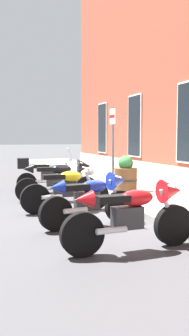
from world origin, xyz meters
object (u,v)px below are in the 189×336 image
Objects in this scene: motorcycle_yellow_naked at (67,190)px; parking_sign at (113,137)px; motorcycle_silver_touring at (46,174)px; motorcycle_black_sport at (61,179)px; motorcycle_red_sport at (136,213)px; motorcycle_blue_sport at (93,197)px; barrel_planter at (126,177)px.

motorcycle_yellow_naked is 0.87× the size of parking_sign.
motorcycle_yellow_naked is (2.89, -0.11, -0.07)m from motorcycle_silver_touring.
motorcycle_black_sport is at bearing 172.18° from motorcycle_yellow_naked.
motorcycle_red_sport reaches higher than motorcycle_yellow_naked.
motorcycle_black_sport reaches higher than motorcycle_blue_sport.
barrel_planter is at bearing 90.44° from motorcycle_black_sport.
motorcycle_blue_sport is at bearing -175.13° from motorcycle_red_sport.
motorcycle_silver_touring reaches higher than barrel_planter.
motorcycle_blue_sport is 1.99× the size of barrel_planter.
motorcycle_black_sport is 2.07m from parking_sign.
motorcycle_silver_touring is 0.98× the size of motorcycle_yellow_naked.
parking_sign is (0.96, 1.74, 1.11)m from motorcycle_silver_touring.
motorcycle_black_sport is 1.02× the size of motorcycle_red_sport.
parking_sign reaches higher than motorcycle_yellow_naked.
motorcycle_blue_sport is 0.84× the size of parking_sign.
motorcycle_black_sport is 0.92× the size of parking_sign.
barrel_planter is at bearing 15.33° from parking_sign.
parking_sign reaches higher than motorcycle_blue_sport.
motorcycle_blue_sport is 0.93× the size of motorcycle_red_sport.
motorcycle_black_sport is 1.82m from barrel_planter.
motorcycle_red_sport is at bearing 5.47° from motorcycle_yellow_naked.
barrel_planter is at bearing 145.91° from motorcycle_blue_sport.
motorcycle_silver_touring is 2.89m from motorcycle_yellow_naked.
motorcycle_yellow_naked is 2.92m from parking_sign.
barrel_planter reaches higher than motorcycle_blue_sport.
motorcycle_blue_sport is (2.73, -0.03, -0.04)m from motorcycle_black_sport.
motorcycle_blue_sport is 3.31m from barrel_planter.
parking_sign is (-3.31, 1.70, 1.12)m from motorcycle_blue_sport.
motorcycle_black_sport is at bearing 179.27° from motorcycle_blue_sport.
motorcycle_silver_touring is 0.93× the size of motorcycle_black_sport.
motorcycle_yellow_naked is 2.42m from barrel_planter.
motorcycle_yellow_naked is 0.96× the size of motorcycle_red_sport.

